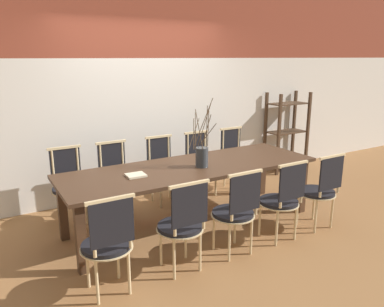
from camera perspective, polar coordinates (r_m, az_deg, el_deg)
ground_plane at (r=4.64m, az=-0.00°, el=-10.67°), size 16.00×16.00×0.00m
wall_rear at (r=5.45m, az=-7.51°, el=10.45°), size 12.00×0.06×3.20m
dining_table at (r=4.40m, az=-0.00°, el=-2.88°), size 3.05×0.99×0.74m
chair_near_leftend at (r=3.26m, az=-12.68°, el=-12.94°), size 0.45×0.45×0.92m
chair_near_left at (r=3.50m, az=-1.45°, el=-10.51°), size 0.45×0.45×0.92m
chair_near_center at (r=3.81m, az=6.73°, el=-8.46°), size 0.45×0.45×0.92m
chair_near_right at (r=4.19m, az=13.57°, el=-6.60°), size 0.45×0.45×0.92m
chair_near_rightend at (r=4.61m, az=18.94°, el=-5.06°), size 0.45×0.45×0.92m
chair_far_leftend at (r=4.78m, az=-18.19°, el=-4.28°), size 0.45×0.45×0.92m
chair_far_left at (r=4.93m, az=-11.53°, el=-3.29°), size 0.45×0.45×0.92m
chair_far_center at (r=5.17m, az=-4.39°, el=-2.17°), size 0.45×0.45×0.92m
chair_far_right at (r=5.46m, az=1.37°, el=-1.24°), size 0.45×0.45×0.92m
chair_far_rightend at (r=5.80m, az=6.63°, el=-0.38°), size 0.45×0.45×0.92m
vase_centerpiece at (r=4.31m, az=1.51°, el=-0.33°), size 0.30×0.25×0.79m
book_stack at (r=4.05m, az=-8.56°, el=-3.29°), size 0.21×0.18×0.02m
shelving_rack at (r=6.81m, az=14.20°, el=3.18°), size 0.73×0.38×1.38m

